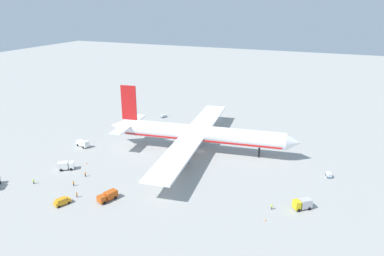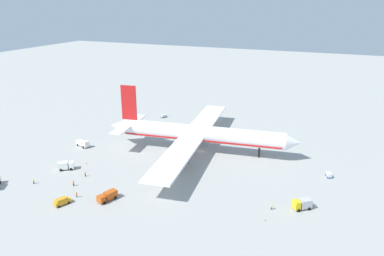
{
  "view_description": "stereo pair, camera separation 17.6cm",
  "coord_description": "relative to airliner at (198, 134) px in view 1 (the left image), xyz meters",
  "views": [
    {
      "loc": [
        46.96,
        -119.76,
        53.56
      ],
      "look_at": [
        -4.53,
        1.81,
        7.97
      ],
      "focal_mm": 34.93,
      "sensor_mm": 36.0,
      "label": 1
    },
    {
      "loc": [
        47.13,
        -119.69,
        53.56
      ],
      "look_at": [
        -4.53,
        1.81,
        7.97
      ],
      "focal_mm": 34.93,
      "sensor_mm": 36.0,
      "label": 2
    }
  ],
  "objects": [
    {
      "name": "service_truck_0",
      "position": [
        -9.56,
        -43.46,
        -5.39
      ],
      "size": [
        3.84,
        6.24,
        2.41
      ],
      "color": "#BF4C14",
      "rests_on": "ground"
    },
    {
      "name": "traffic_cone_0",
      "position": [
        -3.3,
        41.59,
        -6.48
      ],
      "size": [
        0.36,
        0.36,
        0.55
      ],
      "primitive_type": "cone",
      "color": "orange",
      "rests_on": "ground"
    },
    {
      "name": "ground_worker_3",
      "position": [
        -24.15,
        -40.38,
        -5.88
      ],
      "size": [
        0.52,
        0.52,
        1.73
      ],
      "color": "black",
      "rests_on": "ground"
    },
    {
      "name": "traffic_cone_2",
      "position": [
        -30.73,
        -25.74,
        -6.48
      ],
      "size": [
        0.36,
        0.36,
        0.55
      ],
      "primitive_type": "cone",
      "color": "orange",
      "rests_on": "ground"
    },
    {
      "name": "airliner",
      "position": [
        0.0,
        0.0,
        0.0
      ],
      "size": [
        71.85,
        81.02,
        23.26
      ],
      "color": "white",
      "rests_on": "ground"
    },
    {
      "name": "traffic_cone_1",
      "position": [
        33.56,
        -36.49,
        -6.48
      ],
      "size": [
        0.36,
        0.36,
        0.55
      ],
      "primitive_type": "cone",
      "color": "orange",
      "rests_on": "ground"
    },
    {
      "name": "service_truck_1",
      "position": [
        -34.1,
        -32.13,
        -5.23
      ],
      "size": [
        5.38,
        4.62,
        2.75
      ],
      "color": "white",
      "rests_on": "ground"
    },
    {
      "name": "ground_worker_2",
      "position": [
        33.88,
        -30.36,
        -5.88
      ],
      "size": [
        0.54,
        0.54,
        1.72
      ],
      "color": "#3F3F47",
      "rests_on": "ground"
    },
    {
      "name": "ground_plane",
      "position": [
        1.41,
        0.18,
        -6.76
      ],
      "size": [
        600.0,
        600.0,
        0.0
      ],
      "primitive_type": "plane",
      "color": "#9E9E99"
    },
    {
      "name": "baggage_cart_0",
      "position": [
        46.71,
        -3.67,
        -5.98
      ],
      "size": [
        2.33,
        3.34,
        1.43
      ],
      "color": "#26598C",
      "rests_on": "ground"
    },
    {
      "name": "service_truck_3",
      "position": [
        41.41,
        -26.85,
        -5.17
      ],
      "size": [
        5.23,
        4.81,
        2.83
      ],
      "color": "yellow",
      "rests_on": "ground"
    },
    {
      "name": "service_truck_2",
      "position": [
        -42.1,
        -13.31,
        -5.41
      ],
      "size": [
        6.23,
        3.76,
        2.67
      ],
      "color": "white",
      "rests_on": "ground"
    },
    {
      "name": "ground_worker_0",
      "position": [
        -24.95,
        -33.82,
        -5.93
      ],
      "size": [
        0.43,
        0.43,
        1.64
      ],
      "color": "black",
      "rests_on": "ground"
    },
    {
      "name": "service_van",
      "position": [
        -19.78,
        -50.37,
        -5.73
      ],
      "size": [
        3.34,
        4.81,
        1.97
      ],
      "color": "orange",
      "rests_on": "ground"
    },
    {
      "name": "ground_worker_1",
      "position": [
        -36.32,
        -44.04,
        -5.86
      ],
      "size": [
        0.56,
        0.56,
        1.76
      ],
      "color": "black",
      "rests_on": "ground"
    },
    {
      "name": "ground_worker_4",
      "position": [
        -18.71,
        -45.57,
        -5.93
      ],
      "size": [
        0.56,
        0.56,
        1.63
      ],
      "color": "#3F3F47",
      "rests_on": "ground"
    },
    {
      "name": "baggage_cart_1",
      "position": [
        -30.66,
        32.36,
        -6.01
      ],
      "size": [
        2.64,
        3.4,
        1.36
      ],
      "color": "#26598C",
      "rests_on": "ground"
    }
  ]
}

